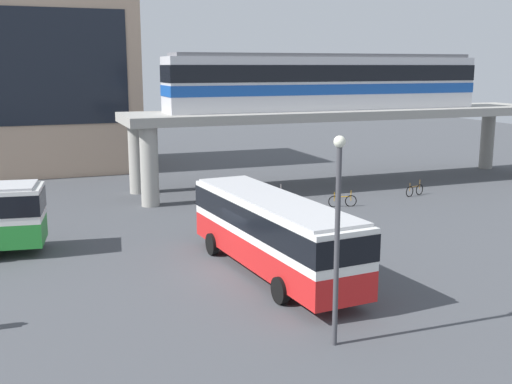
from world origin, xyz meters
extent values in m
plane|color=#47494F|center=(0.00, 10.00, 0.00)|extent=(120.00, 120.00, 0.00)
cube|color=#9E9B93|center=(13.30, 15.67, 5.14)|extent=(31.62, 5.84, 0.60)
cylinder|color=#9E9B93|center=(-1.30, 13.55, 2.42)|extent=(1.10, 1.10, 4.84)
cylinder|color=#9E9B93|center=(-1.30, 17.79, 2.42)|extent=(1.10, 1.10, 4.84)
cylinder|color=#9E9B93|center=(27.91, 17.79, 2.42)|extent=(1.10, 1.10, 4.84)
cube|color=silver|center=(11.69, 15.67, 7.24)|extent=(22.75, 2.90, 3.60)
cube|color=#194CA5|center=(11.69, 15.67, 6.88)|extent=(22.81, 2.96, 0.70)
cube|color=black|center=(11.69, 15.67, 7.96)|extent=(22.81, 2.96, 1.10)
cube|color=slate|center=(11.69, 15.67, 9.16)|extent=(21.84, 2.61, 0.24)
cube|color=red|center=(0.86, -0.90, 1.05)|extent=(3.45, 11.18, 1.10)
cube|color=white|center=(0.86, -0.90, 2.35)|extent=(3.45, 11.18, 1.50)
cube|color=black|center=(0.86, -0.90, 2.43)|extent=(3.49, 11.22, 0.96)
cube|color=silver|center=(0.86, -0.90, 3.16)|extent=(3.28, 10.62, 0.12)
cylinder|color=black|center=(-0.69, 2.50, 0.50)|extent=(0.37, 1.02, 1.00)
cylinder|color=black|center=(1.80, 2.71, 0.50)|extent=(0.37, 1.02, 1.00)
cylinder|color=black|center=(-0.12, -4.08, 0.50)|extent=(0.37, 1.02, 1.00)
cylinder|color=black|center=(2.38, -3.86, 0.50)|extent=(0.37, 1.02, 1.00)
torus|color=black|center=(6.92, 12.40, 0.34)|extent=(0.72, 0.29, 0.74)
torus|color=black|center=(5.93, 12.07, 0.34)|extent=(0.72, 0.29, 0.74)
cylinder|color=silver|center=(6.42, 12.24, 0.62)|extent=(1.01, 0.38, 0.05)
cylinder|color=silver|center=(5.93, 12.07, 0.64)|extent=(0.04, 0.04, 0.55)
cylinder|color=silver|center=(6.92, 12.40, 0.69)|extent=(0.04, 0.04, 0.65)
torus|color=black|center=(16.19, 10.52, 0.34)|extent=(0.72, 0.29, 0.74)
torus|color=black|center=(15.19, 10.19, 0.34)|extent=(0.72, 0.29, 0.74)
cylinder|color=#996626|center=(15.69, 10.36, 0.62)|extent=(1.01, 0.37, 0.05)
cylinder|color=#996626|center=(15.19, 10.19, 0.64)|extent=(0.04, 0.04, 0.55)
cylinder|color=#996626|center=(16.19, 10.52, 0.69)|extent=(0.04, 0.04, 0.65)
torus|color=black|center=(10.14, 9.02, 0.34)|extent=(0.73, 0.22, 0.74)
torus|color=black|center=(9.11, 9.25, 0.34)|extent=(0.73, 0.22, 0.74)
cylinder|color=orange|center=(9.62, 9.14, 0.62)|extent=(1.03, 0.28, 0.05)
cylinder|color=orange|center=(9.11, 9.25, 0.64)|extent=(0.04, 0.04, 0.55)
cylinder|color=orange|center=(10.14, 9.02, 0.69)|extent=(0.04, 0.04, 0.65)
cylinder|color=#3F3F44|center=(0.12, -7.80, 3.07)|extent=(0.16, 0.16, 6.15)
sphere|color=silver|center=(0.12, -7.80, 6.30)|extent=(0.36, 0.36, 0.36)
camera|label=1|loc=(-8.48, -23.65, 8.44)|focal=43.62mm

